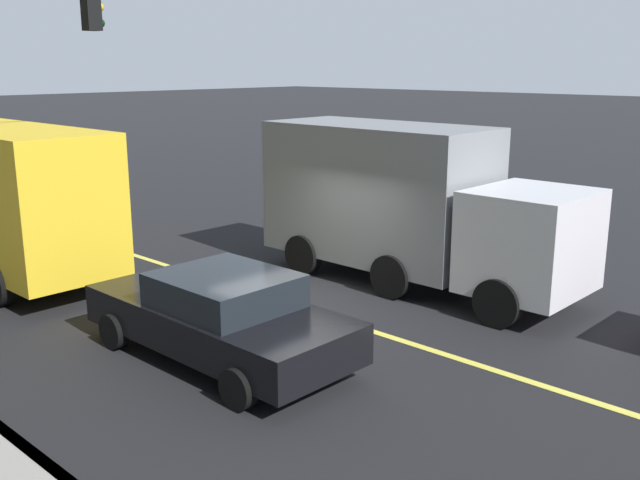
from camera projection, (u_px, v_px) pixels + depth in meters
ground at (297, 308)px, 13.89m from camera, size 200.00×200.00×0.00m
lane_stripe_center at (297, 307)px, 13.89m from camera, size 80.00×0.16×0.01m
car_black at (220, 315)px, 11.33m from camera, size 4.77×2.11×1.44m
truck_gray at (406, 202)px, 15.14m from camera, size 7.12×2.43×3.35m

